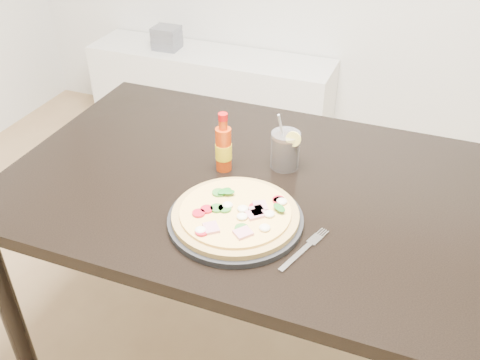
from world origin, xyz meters
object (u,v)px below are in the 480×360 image
(pizza, at_px, (236,214))
(hot_sauce_bottle, at_px, (224,148))
(plate, at_px, (235,220))
(fork, at_px, (305,248))
(cola_cup, at_px, (285,151))
(media_console, at_px, (211,94))
(dining_table, at_px, (255,204))

(pizza, bearing_deg, hot_sauce_bottle, 119.55)
(plate, xyz_separation_m, fork, (0.19, -0.04, -0.01))
(plate, relative_size, pizza, 1.07)
(fork, bearing_deg, cola_cup, 134.17)
(hot_sauce_bottle, bearing_deg, plate, -60.72)
(cola_cup, distance_m, fork, 0.37)
(hot_sauce_bottle, height_order, cola_cup, hot_sauce_bottle)
(pizza, relative_size, hot_sauce_bottle, 1.78)
(hot_sauce_bottle, distance_m, fork, 0.41)
(plate, distance_m, hot_sauce_bottle, 0.26)
(pizza, xyz_separation_m, fork, (0.19, -0.03, -0.02))
(cola_cup, height_order, media_console, cola_cup)
(dining_table, relative_size, plate, 4.09)
(plate, height_order, cola_cup, cola_cup)
(hot_sauce_bottle, distance_m, media_console, 1.66)
(plate, bearing_deg, fork, -10.34)
(hot_sauce_bottle, xyz_separation_m, cola_cup, (0.16, 0.08, -0.02))
(pizza, xyz_separation_m, media_console, (-0.80, 1.62, -0.53))
(pizza, distance_m, media_console, 1.88)
(dining_table, distance_m, fork, 0.32)
(plate, distance_m, media_console, 1.87)
(dining_table, height_order, plate, plate)
(cola_cup, height_order, fork, cola_cup)
(cola_cup, distance_m, media_console, 1.66)
(media_console, bearing_deg, plate, -63.79)
(pizza, distance_m, fork, 0.19)
(cola_cup, bearing_deg, plate, -97.33)
(plate, bearing_deg, media_console, 116.21)
(pizza, relative_size, fork, 1.74)
(plate, bearing_deg, hot_sauce_bottle, 119.28)
(hot_sauce_bottle, distance_m, cola_cup, 0.18)
(plate, relative_size, cola_cup, 1.98)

